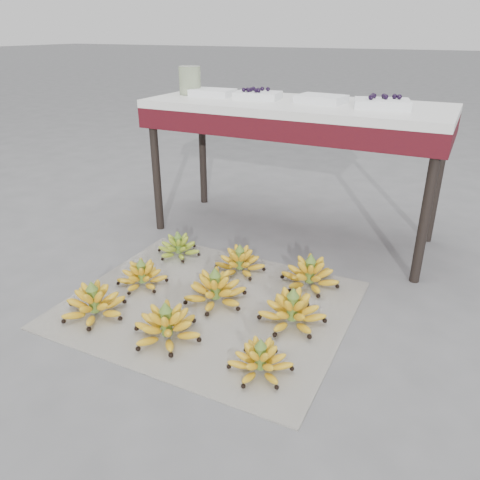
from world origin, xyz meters
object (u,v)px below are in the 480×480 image
at_px(bunch_front_right, 260,360).
at_px(tray_right, 321,99).
at_px(bunch_mid_left, 142,276).
at_px(tray_far_right, 382,103).
at_px(newspaper_mat, 209,304).
at_px(tray_far_left, 213,93).
at_px(bunch_back_center, 240,262).
at_px(bunch_front_left, 94,304).
at_px(bunch_front_center, 167,326).
at_px(bunch_back_left, 179,247).
at_px(bunch_mid_right, 292,311).
at_px(tray_left, 257,95).
at_px(bunch_mid_center, 215,290).
at_px(bunch_back_right, 310,275).
at_px(glass_jar, 190,80).
at_px(vendor_table, 295,118).

height_order(bunch_front_right, tray_right, tray_right).
bearing_deg(bunch_mid_left, tray_right, 52.49).
height_order(tray_right, tray_far_right, tray_far_right).
height_order(newspaper_mat, tray_far_left, tray_far_left).
bearing_deg(bunch_back_center, bunch_front_right, -70.49).
distance_m(bunch_front_left, bunch_front_center, 0.38).
bearing_deg(bunch_back_left, tray_far_right, 29.09).
distance_m(bunch_mid_right, tray_left, 1.32).
distance_m(bunch_front_right, bunch_mid_center, 0.52).
relative_size(newspaper_mat, bunch_mid_left, 4.66).
relative_size(bunch_front_right, bunch_back_right, 0.81).
relative_size(bunch_front_left, tray_far_right, 1.19).
distance_m(bunch_mid_left, tray_far_left, 1.21).
bearing_deg(glass_jar, vendor_table, 0.18).
xyz_separation_m(newspaper_mat, tray_right, (0.18, 0.95, 0.82)).
distance_m(newspaper_mat, bunch_back_right, 0.52).
bearing_deg(tray_left, bunch_back_right, -45.64).
relative_size(tray_left, tray_far_right, 0.87).
distance_m(bunch_front_center, bunch_front_right, 0.43).
xyz_separation_m(bunch_front_center, tray_far_right, (0.53, 1.22, 0.76)).
relative_size(bunch_mid_right, vendor_table, 0.20).
relative_size(bunch_mid_center, bunch_back_right, 1.14).
xyz_separation_m(bunch_front_right, tray_right, (-0.22, 1.28, 0.76)).
bearing_deg(tray_far_right, glass_jar, 179.05).
height_order(bunch_mid_right, bunch_back_right, bunch_mid_right).
height_order(bunch_front_center, bunch_back_right, same).
bearing_deg(tray_left, bunch_front_center, -82.24).
bearing_deg(bunch_back_right, bunch_mid_right, -71.90).
distance_m(bunch_front_right, tray_right, 1.50).
xyz_separation_m(bunch_front_center, bunch_back_center, (0.01, 0.65, -0.01)).
height_order(tray_left, tray_right, tray_left).
xyz_separation_m(bunch_back_center, tray_far_right, (0.52, 0.56, 0.76)).
distance_m(bunch_back_center, bunch_back_right, 0.37).
relative_size(bunch_front_center, tray_far_left, 1.23).
xyz_separation_m(bunch_back_center, glass_jar, (-0.63, 0.58, 0.82)).
bearing_deg(bunch_back_left, bunch_mid_center, -40.12).
relative_size(bunch_mid_left, bunch_mid_center, 0.70).
bearing_deg(bunch_front_left, bunch_front_center, 23.24).
height_order(newspaper_mat, glass_jar, glass_jar).
bearing_deg(glass_jar, bunch_front_left, -79.38).
bearing_deg(bunch_front_right, bunch_back_center, 113.06).
relative_size(bunch_mid_left, tray_far_right, 0.87).
bearing_deg(tray_far_left, bunch_mid_left, -83.69).
bearing_deg(bunch_front_right, bunch_back_right, 84.77).
bearing_deg(bunch_back_right, bunch_front_right, -74.51).
bearing_deg(newspaper_mat, bunch_front_left, -143.30).
height_order(bunch_front_left, tray_far_right, tray_far_right).
xyz_separation_m(newspaper_mat, bunch_back_right, (0.36, 0.37, 0.06)).
relative_size(bunch_front_center, tray_right, 1.16).
bearing_deg(bunch_front_right, tray_far_left, 116.42).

